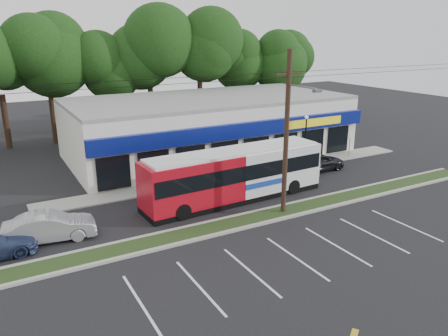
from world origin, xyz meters
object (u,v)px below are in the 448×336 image
car_silver (50,227)px  sign_post (350,140)px  lamp_post (306,134)px  pedestrian_a (244,167)px  utility_pole (285,129)px  pedestrian_b (307,165)px  car_dark (318,162)px  metrobus (235,174)px

car_silver → sign_post: bearing=-72.7°
lamp_post → pedestrian_a: 6.56m
utility_pole → car_silver: bearing=166.6°
utility_pole → pedestrian_b: bearing=39.4°
sign_post → car_dark: size_ratio=0.48×
metrobus → car_dark: (9.18, 2.21, -1.05)m
sign_post → lamp_post: bearing=177.4°
car_silver → metrobus: bearing=-80.3°
metrobus → car_dark: bearing=10.9°
lamp_post → metrobus: (-9.49, -4.30, -0.83)m
sign_post → utility_pole: bearing=-149.9°
metrobus → lamp_post: bearing=21.8°
car_dark → car_silver: 21.22m
utility_pole → pedestrian_a: utility_pole is taller
car_dark → pedestrian_a: (-5.97, 1.79, -0.01)m
sign_post → pedestrian_a: bearing=-179.6°
car_dark → car_silver: size_ratio=0.97×
utility_pole → metrobus: (-1.32, 3.57, -3.57)m
utility_pole → pedestrian_b: size_ratio=26.53×
pedestrian_a → lamp_post: bearing=149.3°
sign_post → pedestrian_b: 7.48m
utility_pole → sign_post: bearing=30.1°
utility_pole → metrobus: size_ratio=3.84×
car_dark → pedestrian_a: bearing=71.5°
car_dark → pedestrian_b: (-1.69, -0.71, 0.15)m
sign_post → pedestrian_b: sign_post is taller
utility_pole → car_dark: utility_pole is taller
lamp_post → car_silver: 21.96m
utility_pole → lamp_post: size_ratio=11.76×
metrobus → pedestrian_b: (7.49, 1.50, -0.90)m
utility_pole → sign_post: size_ratio=22.47×
utility_pole → lamp_post: utility_pole is taller
sign_post → car_dark: bearing=-160.6°
pedestrian_a → car_silver: bearing=-17.1°
car_silver → pedestrian_b: (19.36, 1.93, 0.15)m
sign_post → metrobus: metrobus is taller
utility_pole → metrobus: utility_pole is taller
sign_post → car_silver: sign_post is taller
car_dark → car_silver: car_dark is taller
lamp_post → pedestrian_b: size_ratio=2.25×
car_silver → pedestrian_a: 15.72m
lamp_post → metrobus: size_ratio=0.33×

